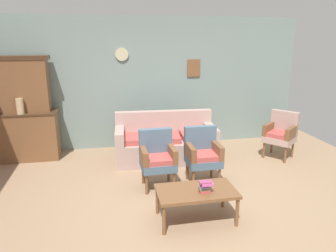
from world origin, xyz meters
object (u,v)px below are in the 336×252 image
book_stack_on_table (205,186)px  floor_vase_by_wall (283,128)px  armchair_by_doorway (203,153)px  coffee_table (196,193)px  side_cabinet (28,135)px  wingback_chair_by_fireplace (281,133)px  vase_on_cabinet (20,106)px  armchair_row_middle (157,156)px  floral_couch (166,143)px

book_stack_on_table → floor_vase_by_wall: floor_vase_by_wall is taller
armchair_by_doorway → coffee_table: 1.15m
side_cabinet → book_stack_on_table: size_ratio=6.82×
coffee_table → wingback_chair_by_fireplace: bearing=39.5°
side_cabinet → floor_vase_by_wall: bearing=-1.1°
wingback_chair_by_fireplace → floor_vase_by_wall: (0.52, 0.78, -0.16)m
coffee_table → floor_vase_by_wall: (2.75, 2.62, -0.04)m
vase_on_cabinet → armchair_by_doorway: vase_on_cabinet is taller
armchair_row_middle → armchair_by_doorway: same height
floor_vase_by_wall → vase_on_cabinet: bearing=-179.2°
side_cabinet → floor_vase_by_wall: side_cabinet is taller
floral_couch → book_stack_on_table: (0.07, -2.22, 0.17)m
vase_on_cabinet → wingback_chair_by_fireplace: 4.91m
wingback_chair_by_fireplace → coffee_table: wingback_chair_by_fireplace is taller
floral_couch → armchair_row_middle: (-0.34, -1.10, 0.17)m
floral_couch → coffee_table: floral_couch is taller
vase_on_cabinet → floral_couch: size_ratio=0.15×
vase_on_cabinet → book_stack_on_table: (2.68, -2.63, -0.57)m
armchair_by_doorway → wingback_chair_by_fireplace: bearing=23.1°
book_stack_on_table → wingback_chair_by_fireplace: bearing=41.8°
armchair_row_middle → book_stack_on_table: size_ratio=5.31×
vase_on_cabinet → floral_couch: (2.61, -0.40, -0.75)m
armchair_row_middle → wingback_chair_by_fireplace: bearing=17.2°
vase_on_cabinet → armchair_by_doorway: bearing=-26.4°
armchair_row_middle → floor_vase_by_wall: (3.07, 1.57, -0.16)m
armchair_row_middle → armchair_by_doorway: bearing=0.9°
wingback_chair_by_fireplace → book_stack_on_table: 2.88m
book_stack_on_table → side_cabinet: bearing=133.3°
wingback_chair_by_fireplace → floral_couch: bearing=172.2°
floor_vase_by_wall → armchair_by_doorway: bearing=-146.3°
armchair_row_middle → floor_vase_by_wall: 3.46m
side_cabinet → armchair_row_middle: bearing=-36.9°
armchair_by_doorway → floor_vase_by_wall: 2.82m
floral_couch → armchair_by_doorway: 1.17m
vase_on_cabinet → armchair_row_middle: vase_on_cabinet is taller
floral_couch → coffee_table: 2.15m
wingback_chair_by_fireplace → floor_vase_by_wall: bearing=56.5°
floral_couch → armchair_row_middle: same height
book_stack_on_table → armchair_by_doorway: bearing=74.3°
wingback_chair_by_fireplace → armchair_row_middle: bearing=-162.8°
wingback_chair_by_fireplace → book_stack_on_table: bearing=-138.2°
vase_on_cabinet → coffee_table: vase_on_cabinet is taller
side_cabinet → wingback_chair_by_fireplace: size_ratio=1.28×
side_cabinet → book_stack_on_table: side_cabinet is taller
coffee_table → armchair_row_middle: bearing=107.0°
vase_on_cabinet → book_stack_on_table: size_ratio=1.71×
coffee_table → book_stack_on_table: 0.17m
armchair_by_doorway → book_stack_on_table: size_ratio=5.31×
book_stack_on_table → floor_vase_by_wall: bearing=45.4°
side_cabinet → floral_couch: 2.64m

